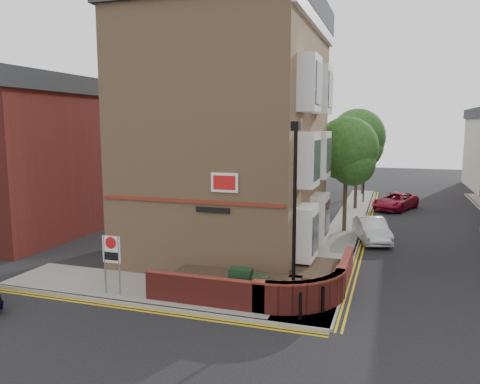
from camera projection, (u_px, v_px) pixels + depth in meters
name	position (u px, v px, depth m)	size (l,w,h in m)	color
ground	(237.00, 320.00, 15.25)	(120.00, 120.00, 0.00)	black
pavement_corner	(162.00, 291.00, 17.74)	(13.00, 3.00, 0.12)	gray
pavement_main	(347.00, 225.00, 29.66)	(2.00, 32.00, 0.12)	gray
kerb_side	(142.00, 305.00, 16.32)	(13.00, 0.15, 0.12)	gray
kerb_main_near	(363.00, 226.00, 29.35)	(0.15, 32.00, 0.12)	gray
yellow_lines_side	(139.00, 309.00, 16.10)	(13.00, 0.28, 0.01)	gold
yellow_lines_main	(368.00, 227.00, 29.28)	(0.28, 32.00, 0.01)	gold
corner_building	(234.00, 127.00, 22.78)	(8.95, 10.40, 13.60)	#A57F58
garden_wall	(258.00, 294.00, 17.60)	(6.80, 6.00, 1.20)	maroon
lamppost	(294.00, 216.00, 15.41)	(0.25, 0.50, 6.30)	black
utility_cabinet_large	(241.00, 285.00, 16.46)	(0.80, 0.45, 1.20)	#163217
utility_cabinet_small	(260.00, 292.00, 15.94)	(0.55, 0.40, 1.10)	#163217
bollard_near	(300.00, 306.00, 14.92)	(0.11, 0.11, 0.90)	black
bollard_far	(323.00, 300.00, 15.49)	(0.11, 0.11, 0.90)	black
zone_sign	(112.00, 254.00, 17.03)	(0.72, 0.07, 2.20)	slate
side_building	(34.00, 156.00, 26.78)	(6.40, 10.40, 9.00)	maroon
tree_near	(347.00, 153.00, 27.17)	(3.64, 3.65, 6.70)	#382B1E
tree_mid	(357.00, 140.00, 34.62)	(4.03, 4.03, 7.42)	#382B1E
tree_far	(364.00, 141.00, 42.19)	(3.81, 3.81, 7.00)	#382B1E
traffic_light_assembly	(364.00, 170.00, 37.62)	(0.20, 0.16, 4.20)	black
silver_car_near	(372.00, 230.00, 25.48)	(1.37, 3.94, 1.30)	silver
red_car_main	(395.00, 201.00, 35.18)	(2.14, 4.64, 1.29)	maroon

